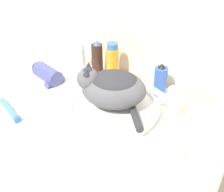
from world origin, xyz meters
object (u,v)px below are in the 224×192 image
object	(u,v)px
deodorant_stick	(81,56)
spray_bottle_trigger	(160,80)
shampoo_bottle_tall	(112,62)
cream_tube	(10,110)
hair_dryer	(48,74)
cat	(112,87)
hairspray_can_black	(97,59)
soap_bar	(174,148)
faucet	(173,101)

from	to	relation	value
deodorant_stick	spray_bottle_trigger	distance (m)	0.44
shampoo_bottle_tall	cream_tube	world-z (taller)	shampoo_bottle_tall
deodorant_stick	hair_dryer	xyz separation A→B (m)	(-0.06, -0.18, -0.04)
hair_dryer	spray_bottle_trigger	bearing A→B (deg)	-147.54
cat	deodorant_stick	distance (m)	0.41
hairspray_can_black	deodorant_stick	bearing A→B (deg)	180.00
cat	soap_bar	size ratio (longest dim) A/B	4.17
cat	faucet	distance (m)	0.24
hairspray_can_black	deodorant_stick	distance (m)	0.10
deodorant_stick	shampoo_bottle_tall	distance (m)	0.19
deodorant_stick	soap_bar	xyz separation A→B (m)	(0.64, -0.29, -0.06)
deodorant_stick	hairspray_can_black	bearing A→B (deg)	-0.00
spray_bottle_trigger	soap_bar	world-z (taller)	spray_bottle_trigger
shampoo_bottle_tall	hair_dryer	size ratio (longest dim) A/B	1.03
hair_dryer	deodorant_stick	bearing A→B (deg)	-96.55
deodorant_stick	cream_tube	size ratio (longest dim) A/B	0.85
cream_tube	shampoo_bottle_tall	bearing A→B (deg)	65.30
cat	spray_bottle_trigger	size ratio (longest dim) A/B	2.14
hairspray_can_black	deodorant_stick	world-z (taller)	hairspray_can_black
deodorant_stick	hair_dryer	distance (m)	0.20
cat	cream_tube	xyz separation A→B (m)	(-0.35, -0.23, -0.11)
soap_bar	hairspray_can_black	bearing A→B (deg)	151.10
cream_tube	faucet	bearing A→B (deg)	29.31
cat	hairspray_can_black	bearing A→B (deg)	-70.75
spray_bottle_trigger	shampoo_bottle_tall	xyz separation A→B (m)	(-0.25, 0.00, 0.02)
shampoo_bottle_tall	hair_dryer	distance (m)	0.32
faucet	shampoo_bottle_tall	distance (m)	0.39
spray_bottle_trigger	cream_tube	xyz separation A→B (m)	(-0.46, -0.46, -0.06)
shampoo_bottle_tall	hair_dryer	xyz separation A→B (m)	(-0.25, -0.18, -0.06)
deodorant_stick	faucet	bearing A→B (deg)	-13.73
cream_tube	hair_dryer	world-z (taller)	hair_dryer
shampoo_bottle_tall	cream_tube	size ratio (longest dim) A/B	1.10
faucet	soap_bar	size ratio (longest dim) A/B	1.76
cream_tube	soap_bar	size ratio (longest dim) A/B	2.14
deodorant_stick	spray_bottle_trigger	size ratio (longest dim) A/B	0.93
deodorant_stick	hair_dryer	bearing A→B (deg)	-109.05
deodorant_stick	shampoo_bottle_tall	bearing A→B (deg)	-0.00
cat	spray_bottle_trigger	world-z (taller)	cat
cat	cream_tube	world-z (taller)	cat
spray_bottle_trigger	cream_tube	bearing A→B (deg)	-135.22
hairspray_can_black	hair_dryer	world-z (taller)	hairspray_can_black
faucet	hairspray_can_black	bearing A→B (deg)	-39.51
deodorant_stick	shampoo_bottle_tall	size ratio (longest dim) A/B	0.77
cat	hair_dryer	size ratio (longest dim) A/B	1.82
cat	faucet	xyz separation A→B (m)	(0.22, 0.09, -0.04)
spray_bottle_trigger	shampoo_bottle_tall	size ratio (longest dim) A/B	0.83
hairspray_can_black	cream_tube	xyz separation A→B (m)	(-0.12, -0.46, -0.07)
hairspray_can_black	cream_tube	world-z (taller)	hairspray_can_black
cream_tube	soap_bar	world-z (taller)	cream_tube
cat	deodorant_stick	bearing A→B (deg)	-60.60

